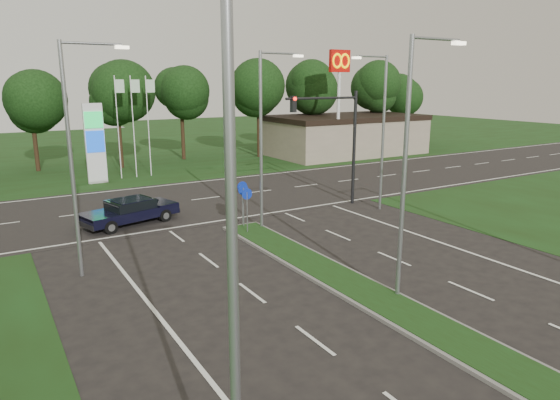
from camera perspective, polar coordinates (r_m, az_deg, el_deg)
ground at (r=14.90m, az=27.94°, el=-18.69°), size 160.00×160.00×0.00m
verge_far at (r=62.53m, az=-20.48°, el=5.61°), size 160.00×50.00×0.02m
cross_road at (r=32.98m, az=-10.08°, el=-0.04°), size 160.00×12.00×0.02m
median_kerb at (r=16.89m, az=16.07°, el=-13.43°), size 2.00×26.00×0.12m
commercial_building at (r=53.94m, az=7.39°, el=7.37°), size 16.00×9.00×4.00m
streetlight_median_near at (r=17.42m, az=14.59°, el=4.86°), size 2.53×0.22×9.00m
streetlight_median_far at (r=25.38m, az=-1.80°, el=7.82°), size 2.53×0.22×9.00m
streetlight_left_near at (r=7.19m, az=-4.00°, el=-6.55°), size 2.53×0.22×9.00m
streetlight_left_far at (r=20.41m, az=-22.34°, el=5.48°), size 2.53×0.22×9.00m
streetlight_right_far at (r=29.96m, az=11.47°, el=8.41°), size 2.53×0.22×9.00m
traffic_signal at (r=30.49m, az=6.62°, el=7.86°), size 5.10×0.42×7.00m
median_signs at (r=25.81m, az=-4.12°, el=0.31°), size 1.16×1.76×2.38m
gas_pylon at (r=40.04m, az=-20.12°, el=6.34°), size 5.80×1.26×8.00m
mcdonalds_sign at (r=48.02m, az=6.81°, el=13.82°), size 2.20×0.47×10.40m
treeline_far at (r=47.38m, az=-17.46°, el=11.92°), size 6.00×6.00×9.90m
navy_sedan at (r=28.08m, az=-16.80°, el=-1.20°), size 5.39×3.28×1.38m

